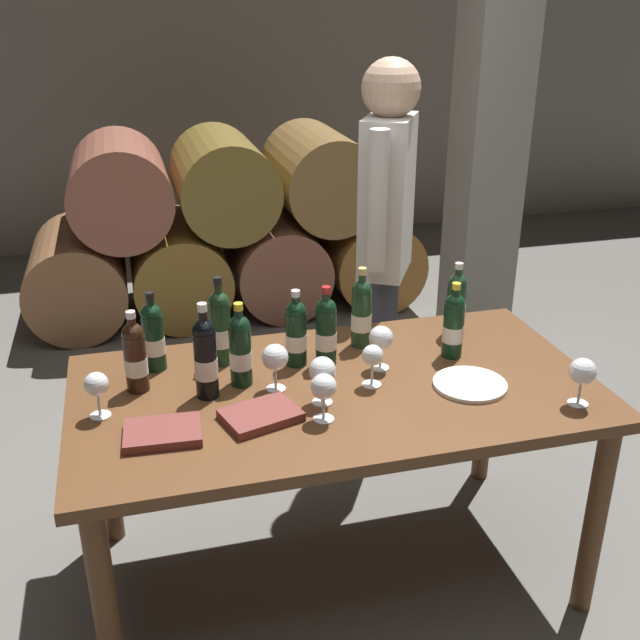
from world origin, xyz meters
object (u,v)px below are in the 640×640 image
at_px(wine_bottle_1, 453,325).
at_px(wine_glass_3, 275,358).
at_px(wine_bottle_6, 296,332).
at_px(wine_glass_6, 583,373).
at_px(wine_glass_5, 324,388).
at_px(wine_bottle_4, 153,336).
at_px(wine_bottle_5, 326,331).
at_px(wine_bottle_3, 361,312).
at_px(serving_plate, 470,384).
at_px(wine_glass_2, 97,387).
at_px(leather_ledger, 163,433).
at_px(sommelier_presenting, 386,228).
at_px(wine_bottle_0, 240,349).
at_px(wine_bottle_8, 206,357).
at_px(wine_bottle_2, 220,327).
at_px(dining_table, 336,410).
at_px(wine_glass_0, 373,357).
at_px(wine_glass_1, 322,371).
at_px(wine_glass_4, 381,339).
at_px(wine_bottle_7, 135,356).
at_px(wine_bottle_9, 456,303).

relative_size(wine_bottle_1, wine_glass_3, 1.72).
bearing_deg(wine_bottle_6, wine_glass_6, -32.26).
bearing_deg(wine_glass_5, wine_bottle_4, 134.66).
height_order(wine_bottle_5, wine_glass_3, wine_bottle_5).
distance_m(wine_bottle_3, wine_bottle_4, 0.73).
bearing_deg(wine_glass_5, wine_glass_3, 114.48).
bearing_deg(serving_plate, wine_bottle_4, 158.23).
relative_size(wine_bottle_1, wine_bottle_3, 0.92).
height_order(wine_glass_2, serving_plate, wine_glass_2).
distance_m(wine_bottle_6, leather_ledger, 0.60).
distance_m(wine_bottle_4, wine_glass_6, 1.38).
bearing_deg(sommelier_presenting, wine_bottle_0, -137.80).
xyz_separation_m(wine_bottle_5, wine_bottle_8, (-0.42, -0.12, 0.01)).
height_order(wine_bottle_2, wine_bottle_6, wine_bottle_2).
bearing_deg(wine_bottle_4, wine_bottle_2, -3.75).
relative_size(wine_bottle_5, wine_glass_2, 1.92).
bearing_deg(wine_bottle_4, wine_bottle_1, -9.36).
distance_m(dining_table, wine_bottle_4, 0.66).
bearing_deg(wine_bottle_0, wine_glass_5, -55.34).
relative_size(wine_bottle_0, wine_bottle_6, 1.04).
distance_m(wine_glass_0, leather_ledger, 0.70).
height_order(wine_glass_1, sommelier_presenting, sommelier_presenting).
relative_size(wine_glass_0, sommelier_presenting, 0.08).
bearing_deg(serving_plate, wine_glass_3, 167.05).
xyz_separation_m(wine_bottle_2, leather_ledger, (-0.23, -0.43, -0.12)).
relative_size(wine_bottle_0, sommelier_presenting, 0.17).
height_order(wine_glass_6, leather_ledger, wine_glass_6).
relative_size(wine_bottle_4, wine_glass_5, 1.83).
distance_m(wine_bottle_4, wine_glass_2, 0.34).
height_order(wine_bottle_2, leather_ledger, wine_bottle_2).
bearing_deg(wine_bottle_6, dining_table, -65.08).
relative_size(wine_bottle_3, serving_plate, 1.24).
distance_m(wine_bottle_6, wine_glass_2, 0.68).
bearing_deg(wine_bottle_4, wine_glass_4, -14.93).
relative_size(dining_table, wine_glass_2, 11.51).
bearing_deg(wine_glass_5, wine_glass_4, 44.96).
bearing_deg(wine_bottle_7, leather_ledger, -79.62).
bearing_deg(wine_bottle_9, wine_bottle_6, -171.55).
height_order(wine_bottle_6, wine_glass_2, wine_bottle_6).
bearing_deg(wine_glass_4, wine_glass_5, -135.04).
distance_m(wine_glass_2, serving_plate, 1.17).
bearing_deg(wine_bottle_0, serving_plate, -16.39).
relative_size(wine_bottle_3, wine_glass_3, 1.86).
bearing_deg(wine_glass_5, leather_ledger, 176.61).
distance_m(wine_glass_6, serving_plate, 0.35).
bearing_deg(wine_glass_6, wine_bottle_8, 162.44).
relative_size(wine_bottle_8, wine_glass_5, 2.08).
bearing_deg(wine_bottle_9, wine_bottle_2, -178.77).
relative_size(wine_bottle_5, serving_plate, 1.18).
xyz_separation_m(wine_bottle_7, wine_glass_1, (0.55, -0.24, -0.01)).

